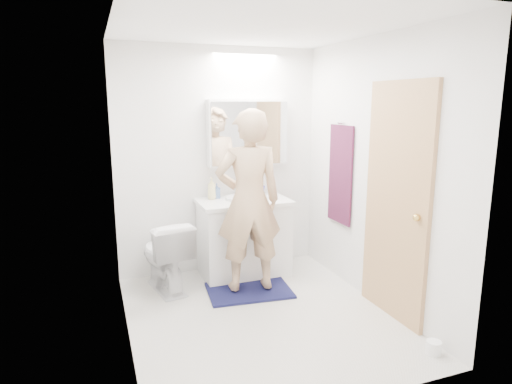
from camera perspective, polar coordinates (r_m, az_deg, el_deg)
name	(u,v)px	position (r m, az deg, el deg)	size (l,w,h in m)	color
floor	(261,316)	(4.00, 0.60, -15.66)	(2.50, 2.50, 0.00)	silver
ceiling	(261,25)	(3.60, 0.69, 20.69)	(2.50, 2.50, 0.00)	white
wall_back	(219,161)	(4.78, -4.75, 3.97)	(2.50, 2.50, 0.00)	white
wall_front	(342,217)	(2.51, 10.95, -3.15)	(2.50, 2.50, 0.00)	white
wall_left	(121,189)	(3.38, -17.04, 0.34)	(2.50, 2.50, 0.00)	white
wall_right	(375,173)	(4.13, 15.05, 2.41)	(2.50, 2.50, 0.00)	white
vanity_cabinet	(244,239)	(4.75, -1.60, -6.09)	(0.90, 0.55, 0.78)	white
countertop	(243,202)	(4.64, -1.62, -1.26)	(0.95, 0.58, 0.04)	silver
sink_basin	(243,198)	(4.66, -1.75, -0.76)	(0.36, 0.36, 0.03)	silver
faucet	(237,189)	(4.82, -2.47, 0.44)	(0.02, 0.02, 0.16)	silver
medicine_cabinet	(248,133)	(4.77, -1.07, 7.61)	(0.88, 0.14, 0.70)	white
mirror_panel	(250,133)	(4.70, -0.76, 7.55)	(0.84, 0.01, 0.66)	silver
toilet	(165,255)	(4.46, -11.64, -7.96)	(0.40, 0.70, 0.71)	white
bath_rug	(249,290)	(4.45, -0.90, -12.54)	(0.80, 0.55, 0.02)	#161646
person	(249,201)	(4.16, -0.94, -1.19)	(0.63, 0.41, 1.72)	tan
door	(396,203)	(3.88, 17.63, -1.32)	(0.04, 0.80, 2.00)	#AA7D55
door_knob	(417,218)	(3.64, 19.97, -3.11)	(0.06, 0.06, 0.06)	gold
towel	(340,175)	(4.59, 10.80, 2.21)	(0.02, 0.42, 1.00)	#12163A
towel_hook	(341,123)	(4.53, 10.91, 8.71)	(0.02, 0.02, 0.07)	silver
soap_bottle_a	(212,188)	(4.67, -5.73, 0.46)	(0.09, 0.09, 0.23)	beige
soap_bottle_b	(217,191)	(4.72, -5.06, 0.15)	(0.07, 0.07, 0.16)	#5375B2
toothbrush_cup	(260,191)	(4.85, 0.52, 0.18)	(0.11, 0.11, 0.10)	#4043C1
toilet_paper_roll	(433,348)	(3.70, 21.88, -18.09)	(0.11, 0.11, 0.10)	white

